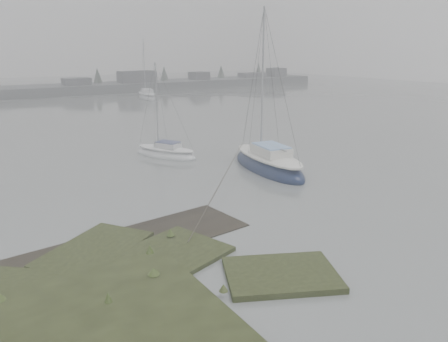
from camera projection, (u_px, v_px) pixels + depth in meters
ground at (55, 131)px, 38.43m from camera, size 160.00×160.00×0.00m
far_shoreline at (172, 84)px, 77.95m from camera, size 60.00×8.00×4.15m
sailboat_main at (268, 164)px, 26.15m from camera, size 3.32×7.38×10.06m
sailboat_white at (166, 153)px, 29.29m from camera, size 3.61×4.90×6.67m
sailboat_far_b at (147, 97)px, 62.52m from camera, size 3.18×6.63×8.98m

